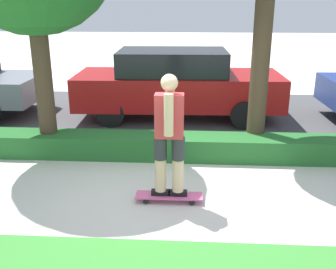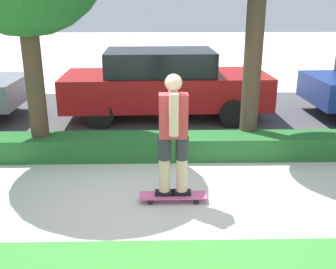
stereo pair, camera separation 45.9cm
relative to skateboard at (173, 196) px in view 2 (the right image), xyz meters
name	(u,v)px [view 2 (the right image)]	position (x,y,z in m)	size (l,w,h in m)	color
ground_plane	(166,200)	(-0.09, 0.03, -0.08)	(60.00, 60.00, 0.00)	beige
street_asphalt	(163,116)	(-0.09, 4.23, -0.08)	(18.20, 5.00, 0.01)	#474749
hedge_row	(165,146)	(-0.09, 1.63, 0.12)	(18.20, 0.60, 0.41)	#236028
skateboard	(173,196)	(0.00, 0.00, 0.00)	(0.94, 0.24, 0.10)	#DB5B93
skater_person	(173,133)	(0.00, 0.00, 0.92)	(0.50, 0.44, 1.70)	black
parked_car_middle	(165,83)	(-0.06, 4.19, 0.74)	(4.78, 1.93, 1.59)	maroon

